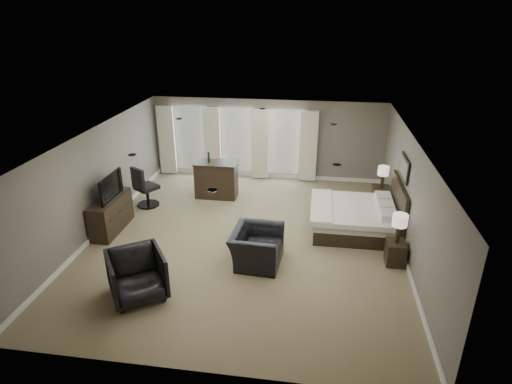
# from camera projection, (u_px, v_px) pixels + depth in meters

# --- Properties ---
(room) EXTENTS (7.60, 8.60, 2.64)m
(room) POSITION_uv_depth(u_px,v_px,m) (245.00, 190.00, 10.06)
(room) COLOR #7C704F
(room) RESTS_ON ground
(window_bay) EXTENTS (5.25, 0.20, 2.30)m
(window_bay) POSITION_uv_depth(u_px,v_px,m) (236.00, 142.00, 13.96)
(window_bay) COLOR silver
(window_bay) RESTS_ON room
(bed) EXTENTS (2.10, 2.01, 1.34)m
(bed) POSITION_uv_depth(u_px,v_px,m) (352.00, 206.00, 10.74)
(bed) COLOR silver
(bed) RESTS_ON ground
(nightstand_near) EXTENTS (0.40, 0.49, 0.54)m
(nightstand_near) POSITION_uv_depth(u_px,v_px,m) (395.00, 253.00, 9.47)
(nightstand_near) COLOR black
(nightstand_near) RESTS_ON ground
(nightstand_far) EXTENTS (0.47, 0.57, 0.62)m
(nightstand_far) POSITION_uv_depth(u_px,v_px,m) (380.00, 198.00, 12.08)
(nightstand_far) COLOR black
(nightstand_far) RESTS_ON ground
(lamp_near) EXTENTS (0.33, 0.33, 0.67)m
(lamp_near) POSITION_uv_depth(u_px,v_px,m) (399.00, 229.00, 9.23)
(lamp_near) COLOR beige
(lamp_near) RESTS_ON nightstand_near
(lamp_far) EXTENTS (0.30, 0.30, 0.63)m
(lamp_far) POSITION_uv_depth(u_px,v_px,m) (383.00, 177.00, 11.83)
(lamp_far) COLOR beige
(lamp_far) RESTS_ON nightstand_far
(wall_art) EXTENTS (0.04, 0.96, 0.56)m
(wall_art) POSITION_uv_depth(u_px,v_px,m) (404.00, 168.00, 10.16)
(wall_art) COLOR slate
(wall_art) RESTS_ON room
(dresser) EXTENTS (0.49, 1.53, 0.89)m
(dresser) POSITION_uv_depth(u_px,v_px,m) (111.00, 214.00, 10.83)
(dresser) COLOR black
(dresser) RESTS_ON ground
(tv) EXTENTS (0.64, 1.10, 0.14)m
(tv) POSITION_uv_depth(u_px,v_px,m) (108.00, 195.00, 10.62)
(tv) COLOR black
(tv) RESTS_ON dresser
(armchair_near) EXTENTS (0.87, 1.26, 1.06)m
(armchair_near) POSITION_uv_depth(u_px,v_px,m) (257.00, 241.00, 9.41)
(armchair_near) COLOR black
(armchair_near) RESTS_ON ground
(armchair_far) EXTENTS (1.38, 1.37, 1.05)m
(armchair_far) POSITION_uv_depth(u_px,v_px,m) (137.00, 273.00, 8.28)
(armchair_far) COLOR black
(armchair_far) RESTS_ON ground
(bar_counter) EXTENTS (1.26, 0.65, 1.10)m
(bar_counter) POSITION_uv_depth(u_px,v_px,m) (216.00, 179.00, 12.72)
(bar_counter) COLOR black
(bar_counter) RESTS_ON ground
(bar_stool_left) EXTENTS (0.43, 0.43, 0.81)m
(bar_stool_left) POSITION_uv_depth(u_px,v_px,m) (214.00, 173.00, 13.58)
(bar_stool_left) COLOR black
(bar_stool_left) RESTS_ON ground
(bar_stool_right) EXTENTS (0.48, 0.48, 0.82)m
(bar_stool_right) POSITION_uv_depth(u_px,v_px,m) (224.00, 172.00, 13.71)
(bar_stool_right) COLOR black
(bar_stool_right) RESTS_ON ground
(desk_chair) EXTENTS (0.85, 0.85, 1.21)m
(desk_chair) POSITION_uv_depth(u_px,v_px,m) (147.00, 186.00, 12.10)
(desk_chair) COLOR black
(desk_chair) RESTS_ON ground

